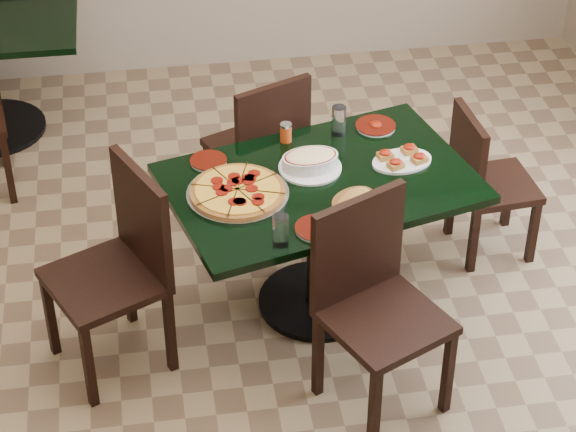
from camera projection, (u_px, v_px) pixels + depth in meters
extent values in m
plane|color=olive|center=(264.00, 339.00, 5.40)|extent=(5.50, 5.50, 0.00)
cube|color=black|center=(320.00, 183.00, 5.18)|extent=(1.57, 1.21, 0.04)
cylinder|color=black|center=(319.00, 247.00, 5.41)|extent=(0.12, 0.12, 0.71)
cylinder|color=black|center=(318.00, 300.00, 5.61)|extent=(0.59, 0.59, 0.03)
cube|color=black|center=(255.00, 148.00, 5.95)|extent=(0.56, 0.56, 0.04)
cube|color=black|center=(273.00, 125.00, 5.67)|extent=(0.41, 0.21, 0.46)
cube|color=black|center=(267.00, 158.00, 6.29)|extent=(0.05, 0.05, 0.42)
cube|color=black|center=(302.00, 190.00, 6.04)|extent=(0.05, 0.05, 0.42)
cube|color=black|center=(209.00, 178.00, 6.13)|extent=(0.05, 0.05, 0.42)
cube|color=black|center=(243.00, 212.00, 5.88)|extent=(0.05, 0.05, 0.42)
cube|color=black|center=(385.00, 321.00, 4.79)|extent=(0.62, 0.62, 0.04)
cube|color=black|center=(357.00, 246.00, 4.77)|extent=(0.44, 0.24, 0.50)
cube|color=black|center=(374.00, 411.00, 4.71)|extent=(0.05, 0.05, 0.46)
cube|color=black|center=(318.00, 355.00, 4.98)|extent=(0.05, 0.05, 0.46)
cube|color=black|center=(448.00, 372.00, 4.90)|extent=(0.05, 0.05, 0.46)
cube|color=black|center=(390.00, 320.00, 5.17)|extent=(0.05, 0.05, 0.46)
cube|color=black|center=(495.00, 186.00, 5.75)|extent=(0.42, 0.42, 0.04)
cube|color=black|center=(468.00, 153.00, 5.58)|extent=(0.07, 0.39, 0.42)
cube|color=black|center=(533.00, 232.00, 5.78)|extent=(0.04, 0.04, 0.38)
cube|color=black|center=(473.00, 241.00, 5.71)|extent=(0.04, 0.04, 0.38)
cube|color=black|center=(508.00, 196.00, 6.03)|extent=(0.04, 0.04, 0.38)
cube|color=black|center=(451.00, 204.00, 5.97)|extent=(0.04, 0.04, 0.38)
cube|color=black|center=(104.00, 281.00, 5.00)|extent=(0.62, 0.62, 0.04)
cube|color=black|center=(142.00, 217.00, 4.94)|extent=(0.24, 0.44, 0.50)
cube|color=black|center=(50.00, 315.00, 5.20)|extent=(0.05, 0.05, 0.46)
cube|color=black|center=(129.00, 283.00, 5.38)|extent=(0.05, 0.05, 0.46)
cube|color=black|center=(89.00, 366.00, 4.93)|extent=(0.05, 0.05, 0.46)
cube|color=black|center=(170.00, 331.00, 5.11)|extent=(0.05, 0.05, 0.46)
cube|color=black|center=(8.00, 169.00, 6.18)|extent=(0.05, 0.05, 0.44)
cube|color=black|center=(2.00, 133.00, 6.48)|extent=(0.05, 0.05, 0.44)
cylinder|color=silver|center=(238.00, 194.00, 5.07)|extent=(0.47, 0.47, 0.01)
cylinder|color=brown|center=(238.00, 192.00, 5.06)|extent=(0.43, 0.43, 0.02)
cylinder|color=gold|center=(238.00, 190.00, 5.06)|extent=(0.39, 0.39, 0.01)
cylinder|color=silver|center=(310.00, 168.00, 5.24)|extent=(0.30, 0.30, 0.01)
ellipsoid|color=beige|center=(310.00, 156.00, 5.20)|extent=(0.25, 0.18, 0.04)
ellipsoid|color=#B67832|center=(353.00, 199.00, 4.95)|extent=(0.21, 0.19, 0.08)
cylinder|color=silver|center=(317.00, 229.00, 4.86)|extent=(0.19, 0.19, 0.01)
cylinder|color=#3A0A03|center=(317.00, 228.00, 4.86)|extent=(0.20, 0.20, 0.00)
cylinder|color=silver|center=(376.00, 126.00, 5.53)|extent=(0.19, 0.19, 0.01)
cylinder|color=#3A0A03|center=(376.00, 125.00, 5.53)|extent=(0.20, 0.20, 0.00)
ellipsoid|color=maroon|center=(376.00, 125.00, 5.52)|extent=(0.06, 0.06, 0.03)
cylinder|color=silver|center=(208.00, 161.00, 5.28)|extent=(0.17, 0.17, 0.01)
cylinder|color=#3A0A03|center=(208.00, 160.00, 5.28)|extent=(0.18, 0.18, 0.00)
cube|color=silver|center=(333.00, 224.00, 4.90)|extent=(0.20, 0.20, 0.00)
cube|color=silver|center=(338.00, 223.00, 4.90)|extent=(0.10, 0.11, 0.00)
cylinder|color=white|center=(339.00, 121.00, 5.44)|extent=(0.07, 0.07, 0.15)
cylinder|color=white|center=(280.00, 230.00, 4.74)|extent=(0.07, 0.07, 0.15)
cylinder|color=#BE5114|center=(286.00, 133.00, 5.41)|extent=(0.06, 0.06, 0.09)
cylinder|color=silver|center=(286.00, 125.00, 5.38)|extent=(0.06, 0.06, 0.01)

